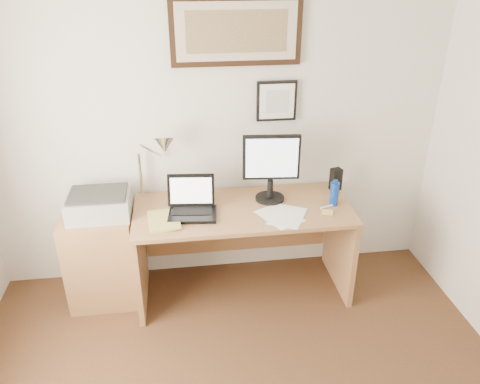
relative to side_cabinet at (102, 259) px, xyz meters
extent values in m
cube|color=silver|center=(0.92, 0.32, 0.89)|extent=(3.50, 0.02, 2.50)
cube|color=#94663E|center=(0.00, 0.00, 0.00)|extent=(0.50, 0.40, 0.73)
cylinder|color=#0C329D|center=(1.75, -0.08, 0.48)|extent=(0.06, 0.06, 0.18)
cylinder|color=#0C329D|center=(1.75, -0.08, 0.58)|extent=(0.03, 0.03, 0.02)
cube|color=black|center=(1.84, 0.16, 0.47)|extent=(0.09, 0.09, 0.18)
cube|color=white|center=(1.31, -0.20, 0.39)|extent=(0.35, 0.39, 0.00)
cube|color=white|center=(1.37, -0.22, 0.39)|extent=(0.35, 0.39, 0.00)
cube|color=#D6CB65|center=(1.67, -0.21, 0.39)|extent=(0.10, 0.10, 0.01)
cylinder|color=white|center=(1.70, -0.12, 0.39)|extent=(0.14, 0.06, 0.02)
imported|color=tan|center=(0.39, -0.18, 0.40)|extent=(0.24, 0.31, 0.02)
cube|color=#94663E|center=(1.07, -0.05, 0.37)|extent=(1.60, 0.70, 0.03)
cube|color=#94663E|center=(0.29, -0.05, -0.01)|extent=(0.04, 0.65, 0.72)
cube|color=#94663E|center=(1.85, -0.05, -0.01)|extent=(0.04, 0.65, 0.72)
cube|color=#94663E|center=(1.07, 0.28, 0.09)|extent=(1.50, 0.03, 0.55)
cube|color=black|center=(0.70, -0.11, 0.40)|extent=(0.36, 0.27, 0.02)
cube|color=black|center=(0.70, -0.08, 0.41)|extent=(0.29, 0.16, 0.00)
cube|color=black|center=(0.70, 0.02, 0.52)|extent=(0.35, 0.11, 0.23)
cube|color=white|center=(0.70, 0.01, 0.53)|extent=(0.30, 0.08, 0.18)
cylinder|color=black|center=(1.29, 0.06, 0.40)|extent=(0.22, 0.22, 0.02)
cylinder|color=black|center=(1.29, 0.06, 0.48)|extent=(0.04, 0.04, 0.14)
cube|color=black|center=(1.29, 0.05, 0.74)|extent=(0.42, 0.07, 0.34)
cube|color=white|center=(1.29, 0.03, 0.74)|extent=(0.38, 0.04, 0.30)
cube|color=#A0A0A3|center=(0.04, 0.03, 0.44)|extent=(0.44, 0.34, 0.16)
cube|color=#2F2F2F|center=(0.04, 0.03, 0.54)|extent=(0.40, 0.30, 0.02)
cylinder|color=silver|center=(0.33, 0.24, 0.56)|extent=(0.02, 0.02, 0.36)
cylinder|color=silver|center=(0.43, 0.18, 0.78)|extent=(0.15, 0.23, 0.19)
cone|color=silver|center=(0.53, 0.12, 0.84)|extent=(0.16, 0.18, 0.15)
cube|color=black|center=(1.07, 0.30, 1.58)|extent=(0.92, 0.03, 0.47)
cube|color=beige|center=(1.07, 0.28, 1.58)|extent=(0.84, 0.01, 0.39)
cube|color=brown|center=(1.07, 0.27, 1.58)|extent=(0.70, 0.00, 0.28)
cube|color=black|center=(1.37, 0.30, 1.08)|extent=(0.30, 0.02, 0.30)
cube|color=white|center=(1.37, 0.28, 1.08)|extent=(0.26, 0.00, 0.26)
cube|color=#B4B9BE|center=(1.37, 0.28, 1.08)|extent=(0.17, 0.00, 0.17)
camera|label=1|loc=(0.64, -3.04, 2.04)|focal=35.00mm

